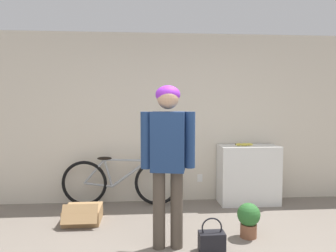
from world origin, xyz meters
The scene contains 8 objects.
wall_back centered at (0.00, 2.75, 1.30)m, with size 8.00×0.07×2.60m.
side_shelf centered at (1.26, 2.48, 0.45)m, with size 0.89×0.43×0.89m.
person centered at (-0.09, 1.04, 1.06)m, with size 0.57×0.30×1.72m.
bicycle centered at (-0.68, 2.54, 0.36)m, with size 1.77×0.46×0.75m.
banana centered at (1.17, 2.47, 0.91)m, with size 0.28×0.08×0.04m.
handbag centered at (0.35, 0.92, 0.11)m, with size 0.27×0.16×0.36m.
cardboard_box centered at (-1.13, 1.90, 0.10)m, with size 0.46×0.55×0.28m.
potted_plant centered at (0.85, 1.24, 0.22)m, with size 0.26×0.26×0.40m.
Camera 1 is at (-0.36, -2.33, 1.55)m, focal length 35.00 mm.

